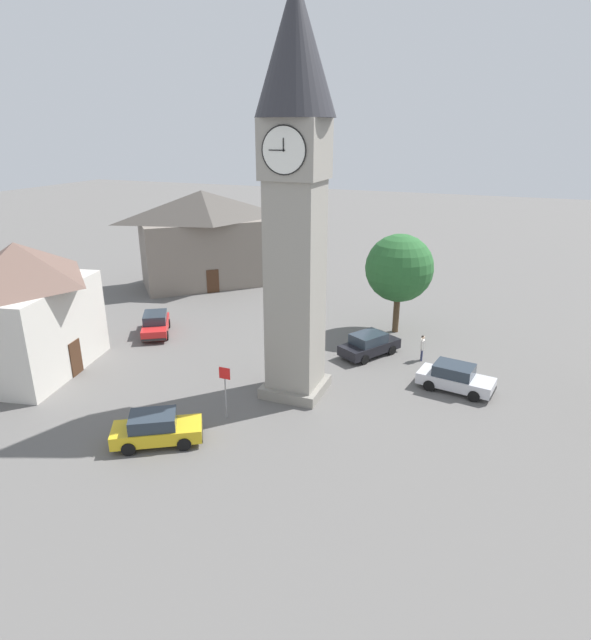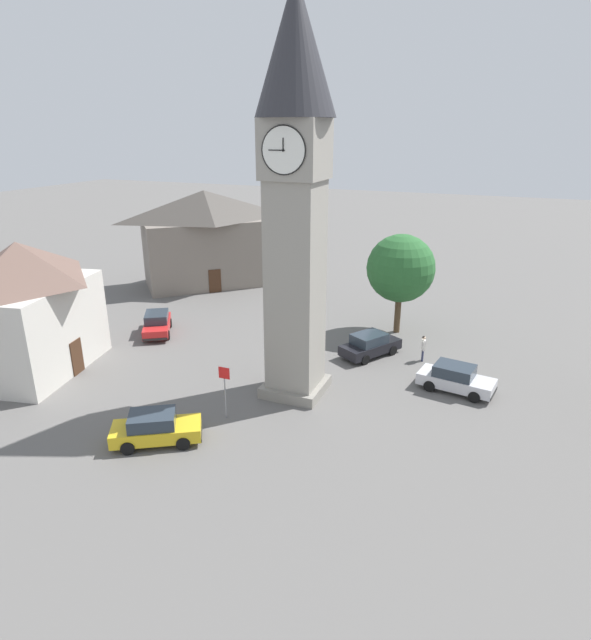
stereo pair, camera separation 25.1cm
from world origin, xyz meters
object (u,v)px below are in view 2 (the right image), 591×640
object	(u,v)px
car_silver_kerb	(157,323)
road_sign	(225,384)
car_blue_kerb	(155,428)
pedestrian	(423,346)
building_terrace_right	(26,307)
clock_tower	(295,169)
car_red_corner	(370,345)
car_white_side	(456,378)
tree	(401,269)
building_corner_back	(206,237)

from	to	relation	value
car_silver_kerb	road_sign	size ratio (longest dim) A/B	1.57
car_blue_kerb	pedestrian	xyz separation A→B (m)	(-10.00, -14.06, 0.25)
building_terrace_right	pedestrian	bearing A→B (deg)	-154.84
road_sign	clock_tower	bearing A→B (deg)	-118.97
building_terrace_right	clock_tower	bearing A→B (deg)	-168.18
clock_tower	pedestrian	world-z (taller)	clock_tower
road_sign	pedestrian	bearing A→B (deg)	-126.75
car_silver_kerb	car_red_corner	world-z (taller)	same
clock_tower	car_white_side	size ratio (longest dim) A/B	4.74
clock_tower	pedestrian	distance (m)	14.27
pedestrian	car_red_corner	bearing A→B (deg)	7.94
car_silver_kerb	car_blue_kerb	bearing A→B (deg)	125.61
car_red_corner	road_sign	distance (m)	11.48
car_blue_kerb	building_terrace_right	distance (m)	12.67
road_sign	tree	bearing A→B (deg)	-109.80
pedestrian	building_terrace_right	xyz separation A→B (m)	(21.59, 10.14, 3.02)
car_red_corner	car_white_side	world-z (taller)	same
tree	building_terrace_right	world-z (taller)	building_terrace_right
car_red_corner	road_sign	xyz separation A→B (m)	(4.80, 10.37, 1.14)
car_white_side	pedestrian	xyz separation A→B (m)	(2.37, -3.42, 0.25)
pedestrian	building_corner_back	distance (m)	24.22
clock_tower	car_blue_kerb	size ratio (longest dim) A/B	4.68
clock_tower	car_red_corner	xyz separation A→B (m)	(-2.59, -6.40, -11.29)
clock_tower	car_silver_kerb	size ratio (longest dim) A/B	4.68
tree	car_red_corner	bearing A→B (deg)	81.80
car_blue_kerb	car_silver_kerb	world-z (taller)	same
building_terrace_right	building_corner_back	size ratio (longest dim) A/B	0.74
car_blue_kerb	building_corner_back	world-z (taller)	building_corner_back
car_silver_kerb	road_sign	world-z (taller)	road_sign
pedestrian	building_corner_back	bearing A→B (deg)	-25.21
car_blue_kerb	tree	distance (m)	20.33
tree	building_terrace_right	xyz separation A→B (m)	(19.01, 14.59, -0.68)
car_silver_kerb	car_white_side	bearing A→B (deg)	177.00
building_terrace_right	road_sign	size ratio (longest dim) A/B	3.32
clock_tower	pedestrian	xyz separation A→B (m)	(-5.89, -6.85, -11.05)
tree	road_sign	bearing A→B (deg)	70.20
car_silver_kerb	car_red_corner	size ratio (longest dim) A/B	1.00
clock_tower	car_silver_kerb	bearing A→B (deg)	-19.85
car_silver_kerb	pedestrian	bearing A→B (deg)	-172.76
pedestrian	car_blue_kerb	bearing A→B (deg)	54.58
car_silver_kerb	pedestrian	size ratio (longest dim) A/B	2.60
car_blue_kerb	tree	world-z (taller)	tree
pedestrian	tree	size ratio (longest dim) A/B	0.24
clock_tower	tree	distance (m)	13.88
clock_tower	road_sign	world-z (taller)	clock_tower
car_white_side	car_silver_kerb	bearing A→B (deg)	-3.00
building_terrace_right	road_sign	world-z (taller)	building_terrace_right
car_blue_kerb	road_sign	xyz separation A→B (m)	(-1.91, -3.23, 1.14)
clock_tower	car_silver_kerb	distance (m)	17.45
building_terrace_right	car_red_corner	bearing A→B (deg)	-152.12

